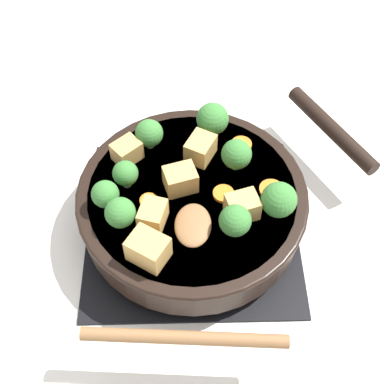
% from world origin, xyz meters
% --- Properties ---
extents(ground_plane, '(2.40, 2.40, 0.00)m').
position_xyz_m(ground_plane, '(0.00, 0.00, 0.00)').
color(ground_plane, white).
extents(front_burner_grate, '(0.31, 0.31, 0.03)m').
position_xyz_m(front_burner_grate, '(0.00, 0.00, 0.01)').
color(front_burner_grate, black).
rests_on(front_burner_grate, ground_plane).
extents(skillet_pan, '(0.37, 0.44, 0.06)m').
position_xyz_m(skillet_pan, '(-0.00, 0.00, 0.06)').
color(skillet_pan, black).
rests_on(skillet_pan, front_burner_grate).
extents(wooden_spoon, '(0.20, 0.24, 0.02)m').
position_xyz_m(wooden_spoon, '(0.14, -0.01, 0.09)').
color(wooden_spoon, brown).
rests_on(wooden_spoon, skillet_pan).
extents(tofu_cube_center_large, '(0.05, 0.04, 0.03)m').
position_xyz_m(tofu_cube_center_large, '(0.05, -0.05, 0.10)').
color(tofu_cube_center_large, tan).
rests_on(tofu_cube_center_large, skillet_pan).
extents(tofu_cube_near_handle, '(0.05, 0.05, 0.03)m').
position_xyz_m(tofu_cube_near_handle, '(-0.06, -0.09, 0.10)').
color(tofu_cube_near_handle, tan).
rests_on(tofu_cube_near_handle, skillet_pan).
extents(tofu_cube_east_chunk, '(0.04, 0.05, 0.03)m').
position_xyz_m(tofu_cube_east_chunk, '(0.04, 0.06, 0.10)').
color(tofu_cube_east_chunk, tan).
rests_on(tofu_cube_east_chunk, skillet_pan).
extents(tofu_cube_west_chunk, '(0.06, 0.06, 0.04)m').
position_xyz_m(tofu_cube_west_chunk, '(0.10, -0.06, 0.10)').
color(tofu_cube_west_chunk, tan).
rests_on(tofu_cube_west_chunk, skillet_pan).
extents(tofu_cube_back_piece, '(0.04, 0.05, 0.03)m').
position_xyz_m(tofu_cube_back_piece, '(-0.01, -0.02, 0.10)').
color(tofu_cube_back_piece, tan).
rests_on(tofu_cube_back_piece, skillet_pan).
extents(tofu_cube_front_piece, '(0.05, 0.05, 0.03)m').
position_xyz_m(tofu_cube_front_piece, '(-0.06, 0.01, 0.10)').
color(tofu_cube_front_piece, tan).
rests_on(tofu_cube_front_piece, skillet_pan).
extents(broccoli_floret_near_spoon, '(0.04, 0.04, 0.05)m').
position_xyz_m(broccoli_floret_near_spoon, '(0.05, -0.09, 0.11)').
color(broccoli_floret_near_spoon, '#709956').
rests_on(broccoli_floret_near_spoon, skillet_pan).
extents(broccoli_floret_center_top, '(0.04, 0.04, 0.04)m').
position_xyz_m(broccoli_floret_center_top, '(0.02, -0.11, 0.11)').
color(broccoli_floret_center_top, '#709956').
rests_on(broccoli_floret_center_top, skillet_pan).
extents(broccoli_floret_east_rim, '(0.04, 0.04, 0.05)m').
position_xyz_m(broccoli_floret_east_rim, '(-0.04, 0.06, 0.11)').
color(broccoli_floret_east_rim, '#709956').
rests_on(broccoli_floret_east_rim, skillet_pan).
extents(broccoli_floret_west_rim, '(0.05, 0.05, 0.05)m').
position_xyz_m(broccoli_floret_west_rim, '(0.04, 0.11, 0.11)').
color(broccoli_floret_west_rim, '#709956').
rests_on(broccoli_floret_west_rim, skillet_pan).
extents(broccoli_floret_north_edge, '(0.04, 0.04, 0.05)m').
position_xyz_m(broccoli_floret_north_edge, '(0.07, 0.05, 0.11)').
color(broccoli_floret_north_edge, '#709956').
rests_on(broccoli_floret_north_edge, skillet_pan).
extents(broccoli_floret_south_cluster, '(0.04, 0.04, 0.04)m').
position_xyz_m(broccoli_floret_south_cluster, '(-0.01, -0.09, 0.11)').
color(broccoli_floret_south_cluster, '#709956').
rests_on(broccoli_floret_south_cluster, skillet_pan).
extents(broccoli_floret_mid_floret, '(0.05, 0.05, 0.05)m').
position_xyz_m(broccoli_floret_mid_floret, '(-0.11, 0.03, 0.11)').
color(broccoli_floret_mid_floret, '#709956').
rests_on(broccoli_floret_mid_floret, skillet_pan).
extents(broccoli_floret_small_inner, '(0.04, 0.04, 0.05)m').
position_xyz_m(broccoli_floret_small_inner, '(-0.09, -0.06, 0.11)').
color(broccoli_floret_small_inner, '#709956').
rests_on(broccoli_floret_small_inner, skillet_pan).
extents(carrot_slice_orange_thin, '(0.03, 0.03, 0.01)m').
position_xyz_m(carrot_slice_orange_thin, '(-0.08, 0.07, 0.09)').
color(carrot_slice_orange_thin, orange).
rests_on(carrot_slice_orange_thin, skillet_pan).
extents(carrot_slice_near_center, '(0.02, 0.02, 0.01)m').
position_xyz_m(carrot_slice_near_center, '(0.02, -0.06, 0.09)').
color(carrot_slice_near_center, orange).
rests_on(carrot_slice_near_center, skillet_pan).
extents(carrot_slice_edge_slice, '(0.03, 0.03, 0.01)m').
position_xyz_m(carrot_slice_edge_slice, '(0.01, 0.04, 0.09)').
color(carrot_slice_edge_slice, orange).
rests_on(carrot_slice_edge_slice, skillet_pan).
extents(carrot_slice_under_broccoli, '(0.03, 0.03, 0.01)m').
position_xyz_m(carrot_slice_under_broccoli, '(-0.00, 0.11, 0.09)').
color(carrot_slice_under_broccoli, orange).
rests_on(carrot_slice_under_broccoli, skillet_pan).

